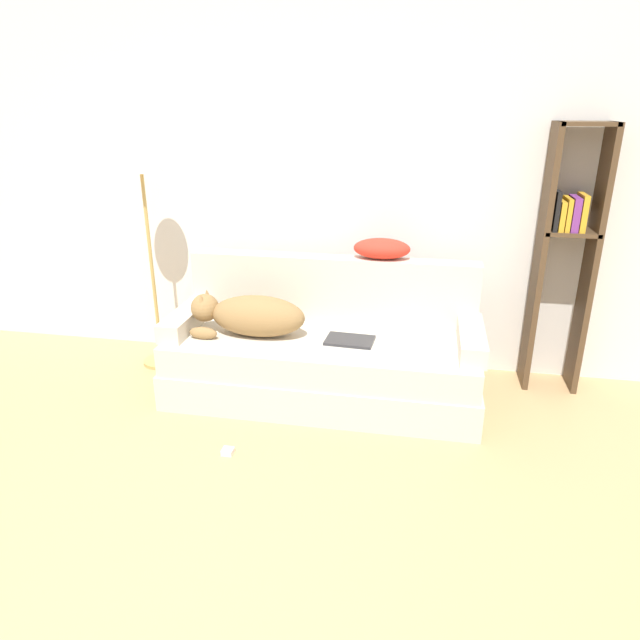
{
  "coord_description": "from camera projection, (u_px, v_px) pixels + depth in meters",
  "views": [
    {
      "loc": [
        0.82,
        -1.17,
        1.8
      ],
      "look_at": [
        0.21,
        1.99,
        0.56
      ],
      "focal_mm": 32.0,
      "sensor_mm": 36.0,
      "label": 1
    }
  ],
  "objects": [
    {
      "name": "floor_lamp",
      "position": [
        143.0,
        189.0,
        3.76
      ],
      "size": [
        0.27,
        0.27,
        1.54
      ],
      "color": "tan",
      "rests_on": "ground_plane"
    },
    {
      "name": "couch_arm_left",
      "position": [
        187.0,
        319.0,
        3.72
      ],
      "size": [
        0.15,
        0.61,
        0.12
      ],
      "color": "beige",
      "rests_on": "couch"
    },
    {
      "name": "laptop",
      "position": [
        350.0,
        340.0,
        3.51
      ],
      "size": [
        0.3,
        0.21,
        0.02
      ],
      "rotation": [
        0.0,
        0.0,
        -0.05
      ],
      "color": "#2D2D30",
      "rests_on": "couch"
    },
    {
      "name": "wall_back",
      "position": [
        310.0,
        172.0,
        3.87
      ],
      "size": [
        8.06,
        0.06,
        2.7
      ],
      "color": "silver",
      "rests_on": "ground_plane"
    },
    {
      "name": "couch_arm_right",
      "position": [
        471.0,
        339.0,
        3.4
      ],
      "size": [
        0.15,
        0.61,
        0.12
      ],
      "color": "beige",
      "rests_on": "couch"
    },
    {
      "name": "throw_pillow",
      "position": [
        382.0,
        249.0,
        3.68
      ],
      "size": [
        0.37,
        0.21,
        0.13
      ],
      "color": "red",
      "rests_on": "couch_backrest"
    },
    {
      "name": "couch_backrest",
      "position": [
        332.0,
        288.0,
        3.81
      ],
      "size": [
        1.92,
        0.15,
        0.43
      ],
      "color": "beige",
      "rests_on": "couch"
    },
    {
      "name": "power_adapter",
      "position": [
        228.0,
        451.0,
        3.11
      ],
      "size": [
        0.06,
        0.06,
        0.03
      ],
      "color": "silver",
      "rests_on": "ground_plane"
    },
    {
      "name": "bookshelf",
      "position": [
        566.0,
        248.0,
        3.56
      ],
      "size": [
        0.34,
        0.26,
        1.69
      ],
      "color": "#4C3823",
      "rests_on": "ground_plane"
    },
    {
      "name": "dog",
      "position": [
        250.0,
        315.0,
        3.57
      ],
      "size": [
        0.74,
        0.29,
        0.27
      ],
      "color": "olive",
      "rests_on": "couch"
    },
    {
      "name": "couch",
      "position": [
        323.0,
        367.0,
        3.66
      ],
      "size": [
        1.96,
        0.8,
        0.41
      ],
      "color": "beige",
      "rests_on": "ground_plane"
    }
  ]
}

